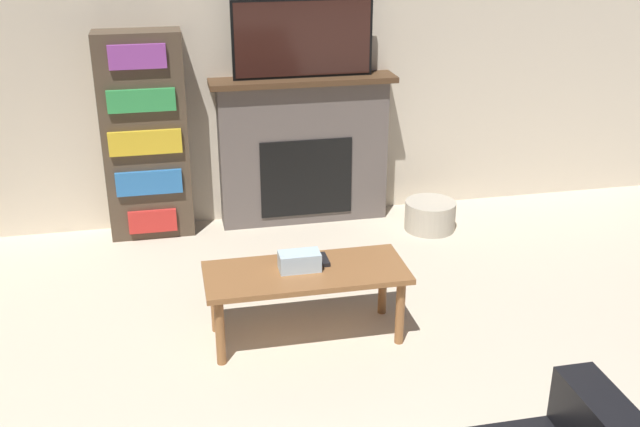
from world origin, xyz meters
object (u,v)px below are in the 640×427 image
fireplace (303,150)px  storage_basket (430,215)px  tv (303,39)px  coffee_table (306,280)px  bookshelf (145,137)px

fireplace → storage_basket: fireplace is taller
tv → coffee_table: tv is taller
tv → coffee_table: size_ratio=0.91×
tv → storage_basket: bearing=-22.6°
fireplace → bookshelf: bearing=-178.8°
bookshelf → storage_basket: size_ratio=3.93×
tv → storage_basket: tv is taller
coffee_table → bookshelf: size_ratio=0.75×
storage_basket → fireplace: bearing=156.3°
coffee_table → storage_basket: (1.17, 1.26, -0.25)m
fireplace → bookshelf: bookshelf is taller
fireplace → tv: (0.00, -0.02, 0.81)m
tv → bookshelf: 1.28m
fireplace → bookshelf: size_ratio=0.92×
fireplace → storage_basket: bearing=-23.7°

